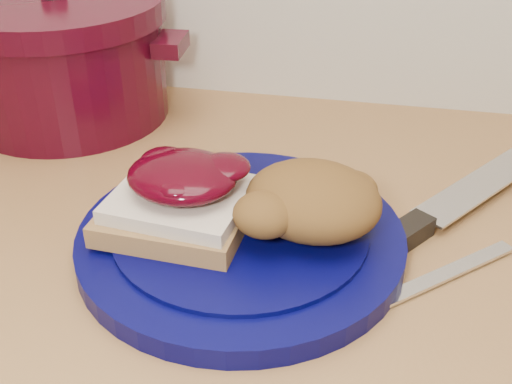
% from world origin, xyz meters
% --- Properties ---
extents(plate, '(0.34, 0.34, 0.02)m').
position_xyz_m(plate, '(0.02, 1.45, 0.91)').
color(plate, '#04043A').
rests_on(plate, wood_countertop).
extents(sandwich, '(0.13, 0.12, 0.06)m').
position_xyz_m(sandwich, '(-0.03, 1.44, 0.95)').
color(sandwich, olive).
rests_on(sandwich, plate).
extents(stuffing_mound, '(0.14, 0.12, 0.06)m').
position_xyz_m(stuffing_mound, '(0.09, 1.46, 0.95)').
color(stuffing_mound, brown).
rests_on(stuffing_mound, plate).
extents(chef_knife, '(0.23, 0.30, 0.02)m').
position_xyz_m(chef_knife, '(0.18, 1.49, 0.91)').
color(chef_knife, black).
rests_on(chef_knife, wood_countertop).
extents(butter_knife, '(0.15, 0.14, 0.00)m').
position_xyz_m(butter_knife, '(0.20, 1.43, 0.90)').
color(butter_knife, silver).
rests_on(butter_knife, wood_countertop).
extents(dutch_oven, '(0.31, 0.28, 0.17)m').
position_xyz_m(dutch_oven, '(-0.26, 1.69, 0.98)').
color(dutch_oven, '#380512').
rests_on(dutch_oven, wood_countertop).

